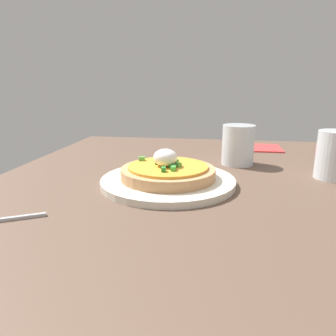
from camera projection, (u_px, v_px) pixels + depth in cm
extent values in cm
cube|color=brown|center=(191.00, 192.00, 61.58)|extent=(102.69, 82.16, 3.12)
cylinder|color=silver|center=(168.00, 181.00, 61.07)|extent=(25.91, 25.91, 1.29)
cylinder|color=tan|center=(168.00, 173.00, 60.63)|extent=(18.17, 18.17, 2.02)
cylinder|color=gold|center=(168.00, 167.00, 60.30)|extent=(15.30, 15.30, 0.48)
ellipsoid|color=white|center=(165.00, 157.00, 59.46)|extent=(4.55, 4.55, 3.30)
cube|color=#357A35|center=(173.00, 166.00, 58.21)|extent=(1.31, 1.51, 0.80)
cube|color=#52AD45|center=(178.00, 165.00, 59.31)|extent=(1.50, 1.42, 0.80)
cube|color=#25872D|center=(163.00, 169.00, 56.04)|extent=(1.40, 1.01, 0.80)
cube|color=green|center=(173.00, 168.00, 56.59)|extent=(1.28, 0.80, 0.80)
cube|color=#53B73F|center=(170.00, 161.00, 62.02)|extent=(1.49, 1.45, 0.80)
cube|color=green|center=(158.00, 162.00, 61.21)|extent=(1.00, 1.40, 0.80)
cube|color=#4EA94C|center=(176.00, 161.00, 62.08)|extent=(1.51, 1.35, 0.80)
cube|color=#56AC47|center=(142.00, 159.00, 63.87)|extent=(1.10, 1.44, 0.80)
cube|color=#317B2B|center=(164.00, 161.00, 61.82)|extent=(1.51, 1.33, 0.80)
cylinder|color=silver|center=(238.00, 145.00, 75.21)|extent=(7.64, 7.64, 9.48)
cylinder|color=#A1571C|center=(238.00, 147.00, 75.35)|extent=(6.72, 6.72, 7.62)
cylinder|color=silver|center=(335.00, 155.00, 63.82)|extent=(7.38, 7.38, 9.82)
cylinder|color=orange|center=(335.00, 157.00, 63.92)|extent=(6.50, 6.50, 8.25)
cube|color=#B7B7BC|center=(12.00, 219.00, 45.25)|extent=(4.88, 8.35, 0.50)
cube|color=red|center=(261.00, 148.00, 94.40)|extent=(11.62, 11.62, 0.40)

